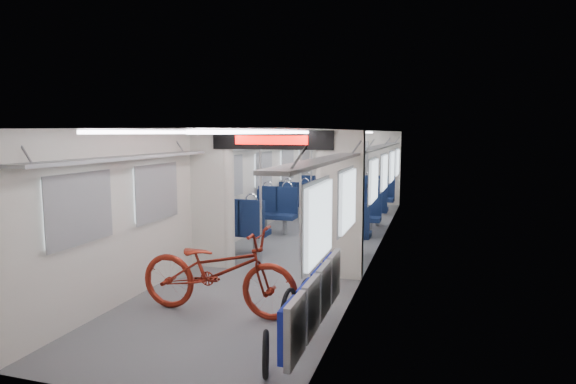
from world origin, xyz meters
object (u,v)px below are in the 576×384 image
object	(u,v)px
bike_hoop_b	(289,314)
stanchion_near_left	(261,197)
stanchion_near_right	(300,197)
bike_hoop_a	(266,357)
flip_bench	(315,298)
bicycle	(218,271)
seat_bay_near_left	(261,215)
bike_hoop_c	(306,298)
stanchion_far_right	(339,181)
seat_bay_far_right	(373,197)
seat_bay_far_left	(306,195)
seat_bay_near_right	(353,218)
stanchion_far_left	(311,179)

from	to	relation	value
bike_hoop_b	stanchion_near_left	xyz separation A→B (m)	(-1.36, 2.79, 0.91)
stanchion_near_right	bike_hoop_a	bearing A→B (deg)	-78.87
flip_bench	bike_hoop_b	size ratio (longest dim) A/B	3.97
bicycle	bike_hoop_a	world-z (taller)	bicycle
flip_bench	seat_bay_near_left	distance (m)	5.12
bike_hoop_c	stanchion_near_right	world-z (taller)	stanchion_near_right
bike_hoop_b	stanchion_far_right	distance (m)	6.13
seat_bay_far_right	stanchion_near_right	size ratio (longest dim) A/B	1.01
bike_hoop_c	seat_bay_near_left	distance (m)	4.08
flip_bench	bicycle	bearing A→B (deg)	153.63
seat_bay_far_left	stanchion_near_right	size ratio (longest dim) A/B	0.91
flip_bench	bike_hoop_b	world-z (taller)	flip_bench
seat_bay_near_right	stanchion_near_right	world-z (taller)	stanchion_near_right
stanchion_near_right	bike_hoop_b	bearing A→B (deg)	-76.74
bike_hoop_a	stanchion_far_left	xyz separation A→B (m)	(-1.45, 7.37, 0.95)
seat_bay_far_right	stanchion_far_right	bearing A→B (deg)	-109.71
seat_bay_near_left	seat_bay_near_right	xyz separation A→B (m)	(1.87, 0.34, -0.03)
bicycle	stanchion_near_left	size ratio (longest dim) A/B	0.91
stanchion_near_right	seat_bay_far_left	bearing A→B (deg)	103.69
bike_hoop_a	seat_bay_near_right	bearing A→B (deg)	91.09
seat_bay_near_left	stanchion_far_left	size ratio (longest dim) A/B	1.00
seat_bay_near_left	stanchion_near_right	bearing A→B (deg)	-45.51
bicycle	stanchion_far_left	world-z (taller)	stanchion_far_left
seat_bay_far_left	stanchion_far_left	world-z (taller)	stanchion_far_left
stanchion_far_left	stanchion_far_right	size ratio (longest dim) A/B	1.00
flip_bench	bike_hoop_a	xyz separation A→B (m)	(-0.31, -0.63, -0.38)
bike_hoop_b	stanchion_near_right	bearing A→B (deg)	103.26
bicycle	stanchion_far_right	distance (m)	5.71
bike_hoop_c	stanchion_far_right	distance (m)	5.49
bike_hoop_b	flip_bench	bearing A→B (deg)	-41.57
bicycle	seat_bay_far_left	size ratio (longest dim) A/B	1.00
flip_bench	stanchion_far_right	xyz separation A→B (m)	(-1.01, 6.37, 0.57)
bike_hoop_c	seat_bay_near_left	world-z (taller)	seat_bay_near_left
bike_hoop_c	stanchion_near_left	bearing A→B (deg)	123.07
seat_bay_near_left	stanchion_near_left	bearing A→B (deg)	-69.38
bike_hoop_c	seat_bay_near_left	size ratio (longest dim) A/B	0.20
stanchion_far_right	stanchion_far_left	bearing A→B (deg)	153.91
seat_bay_near_right	seat_bay_far_right	size ratio (longest dim) A/B	0.90
flip_bench	seat_bay_near_left	size ratio (longest dim) A/B	0.93
bike_hoop_b	seat_bay_near_left	distance (m)	4.65
bicycle	bike_hoop_b	size ratio (longest dim) A/B	3.90
bike_hoop_c	seat_bay_far_left	size ratio (longest dim) A/B	0.22
flip_bench	stanchion_far_left	xyz separation A→B (m)	(-1.76, 6.74, 0.57)
flip_bench	stanchion_far_right	distance (m)	6.48
bicycle	stanchion_near_right	size ratio (longest dim) A/B	0.91
seat_bay_far_left	stanchion_near_right	world-z (taller)	stanchion_near_right
bike_hoop_c	bike_hoop_a	bearing A→B (deg)	-88.45
bike_hoop_b	seat_bay_near_right	size ratio (longest dim) A/B	0.26
bike_hoop_b	seat_bay_far_right	world-z (taller)	seat_bay_far_right
bike_hoop_c	stanchion_far_right	xyz separation A→B (m)	(-0.65, 5.37, 0.94)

